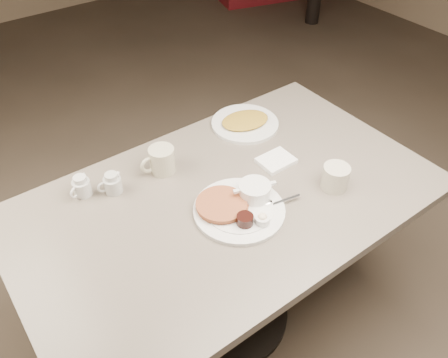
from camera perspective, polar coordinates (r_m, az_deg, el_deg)
room at (r=1.26m, az=0.58°, el=19.66°), size 7.04×8.04×2.84m
diner_table at (r=1.74m, az=0.39°, el=-6.27°), size 1.50×0.90×0.75m
main_plate at (r=1.56m, az=2.01°, el=-3.24°), size 0.41×0.40×0.07m
coffee_mug_near at (r=1.67m, az=13.83°, el=0.34°), size 0.15×0.13×0.09m
napkin at (r=1.76m, az=6.54°, el=2.29°), size 0.13×0.11×0.02m
coffee_mug_far at (r=1.71m, az=-7.89°, el=2.34°), size 0.14×0.10×0.10m
creamer_left at (r=1.68m, az=-17.44°, el=-0.92°), size 0.09×0.07×0.08m
creamer_right at (r=1.66m, az=-13.83°, el=-0.58°), size 0.10×0.08×0.08m
hash_plate at (r=1.95m, az=2.64°, el=7.10°), size 0.33×0.33×0.04m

